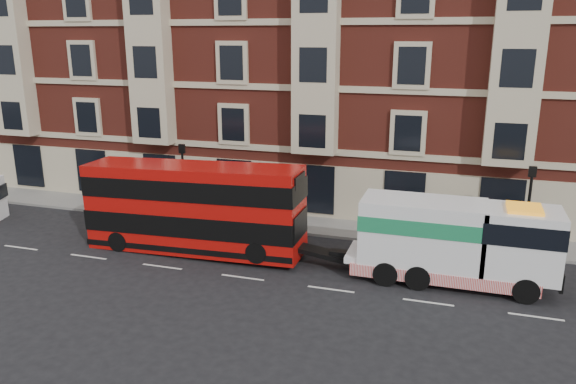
% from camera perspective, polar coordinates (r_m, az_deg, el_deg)
% --- Properties ---
extents(ground, '(120.00, 120.00, 0.00)m').
position_cam_1_polar(ground, '(25.14, -4.63, -8.65)').
color(ground, black).
rests_on(ground, ground).
extents(sidewalk, '(90.00, 3.00, 0.15)m').
position_cam_1_polar(sidewalk, '(31.69, 0.42, -3.19)').
color(sidewalk, slate).
rests_on(sidewalk, ground).
extents(victorian_terrace, '(45.00, 12.00, 20.40)m').
position_cam_1_polar(victorian_terrace, '(37.10, 4.73, 15.24)').
color(victorian_terrace, maroon).
rests_on(victorian_terrace, ground).
extents(lamp_post_west, '(0.35, 0.15, 4.35)m').
position_cam_1_polar(lamp_post_west, '(32.02, -10.59, 1.59)').
color(lamp_post_west, black).
rests_on(lamp_post_west, sidewalk).
extents(lamp_post_east, '(0.35, 0.15, 4.35)m').
position_cam_1_polar(lamp_post_east, '(28.62, 23.25, -1.15)').
color(lamp_post_east, black).
rests_on(lamp_post_east, sidewalk).
extents(double_decker_bus, '(10.79, 2.48, 4.37)m').
position_cam_1_polar(double_decker_bus, '(27.55, -9.58, -1.47)').
color(double_decker_bus, '#B80D0A').
rests_on(double_decker_bus, ground).
extents(tow_truck, '(8.64, 2.55, 3.60)m').
position_cam_1_polar(tow_truck, '(24.87, 16.22, -4.79)').
color(tow_truck, white).
rests_on(tow_truck, ground).
extents(pedestrian, '(0.76, 0.70, 1.73)m').
position_cam_1_polar(pedestrian, '(34.45, -16.04, -0.62)').
color(pedestrian, '#1B1F36').
rests_on(pedestrian, sidewalk).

